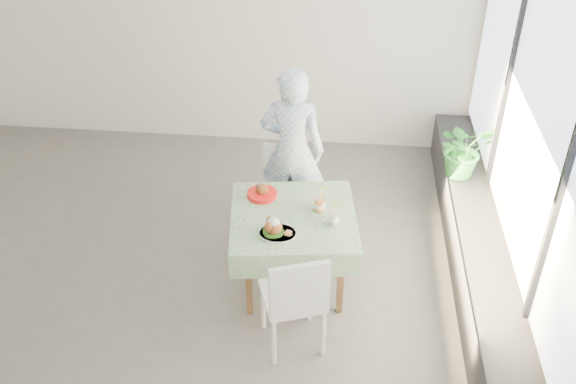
# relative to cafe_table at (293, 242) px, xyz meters

# --- Properties ---
(floor) EXTENTS (6.00, 6.00, 0.00)m
(floor) POSITION_rel_cafe_table_xyz_m (-1.17, 0.09, -0.46)
(floor) COLOR #585553
(floor) RESTS_ON ground
(wall_back) EXTENTS (6.00, 0.02, 2.80)m
(wall_back) POSITION_rel_cafe_table_xyz_m (-1.17, 2.59, 0.94)
(wall_back) COLOR white
(wall_back) RESTS_ON ground
(wall_front) EXTENTS (6.00, 0.02, 2.80)m
(wall_front) POSITION_rel_cafe_table_xyz_m (-1.17, -2.41, 0.94)
(wall_front) COLOR white
(wall_front) RESTS_ON ground
(wall_right) EXTENTS (0.02, 5.00, 2.80)m
(wall_right) POSITION_rel_cafe_table_xyz_m (1.83, 0.09, 0.94)
(wall_right) COLOR white
(wall_right) RESTS_ON ground
(window_pane) EXTENTS (0.01, 4.80, 2.18)m
(window_pane) POSITION_rel_cafe_table_xyz_m (1.80, 0.09, 1.19)
(window_pane) COLOR #D1E0F9
(window_pane) RESTS_ON ground
(window_ledge) EXTENTS (0.40, 4.80, 0.50)m
(window_ledge) POSITION_rel_cafe_table_xyz_m (1.63, 0.09, -0.21)
(window_ledge) COLOR black
(window_ledge) RESTS_ON ground
(cafe_table) EXTENTS (1.17, 1.17, 0.74)m
(cafe_table) POSITION_rel_cafe_table_xyz_m (0.00, 0.00, 0.00)
(cafe_table) COLOR brown
(cafe_table) RESTS_ON ground
(chair_far) EXTENTS (0.46, 0.46, 0.88)m
(chair_far) POSITION_rel_cafe_table_xyz_m (-0.20, 0.76, -0.19)
(chair_far) COLOR white
(chair_far) RESTS_ON ground
(chair_near) EXTENTS (0.58, 0.58, 0.97)m
(chair_near) POSITION_rel_cafe_table_xyz_m (0.07, -0.72, -0.16)
(chair_near) COLOR white
(chair_near) RESTS_ON ground
(diner) EXTENTS (0.65, 0.46, 1.69)m
(diner) POSITION_rel_cafe_table_xyz_m (-0.10, 0.90, 0.38)
(diner) COLOR #8BB8DF
(diner) RESTS_ON ground
(main_dish) EXTENTS (0.31, 0.31, 0.16)m
(main_dish) POSITION_rel_cafe_table_xyz_m (-0.12, -0.27, 0.33)
(main_dish) COLOR white
(main_dish) RESTS_ON cafe_table
(juice_cup_orange) EXTENTS (0.10, 0.10, 0.28)m
(juice_cup_orange) POSITION_rel_cafe_table_xyz_m (0.21, 0.10, 0.35)
(juice_cup_orange) COLOR white
(juice_cup_orange) RESTS_ON cafe_table
(juice_cup_lemonade) EXTENTS (0.09, 0.09, 0.26)m
(juice_cup_lemonade) POSITION_rel_cafe_table_xyz_m (0.34, -0.08, 0.34)
(juice_cup_lemonade) COLOR white
(juice_cup_lemonade) RESTS_ON cafe_table
(second_dish) EXTENTS (0.26, 0.26, 0.12)m
(second_dish) POSITION_rel_cafe_table_xyz_m (-0.30, 0.26, 0.32)
(second_dish) COLOR red
(second_dish) RESTS_ON cafe_table
(potted_plant) EXTENTS (0.65, 0.61, 0.58)m
(potted_plant) POSITION_rel_cafe_table_xyz_m (1.55, 1.19, 0.33)
(potted_plant) COLOR #297B37
(potted_plant) RESTS_ON window_ledge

